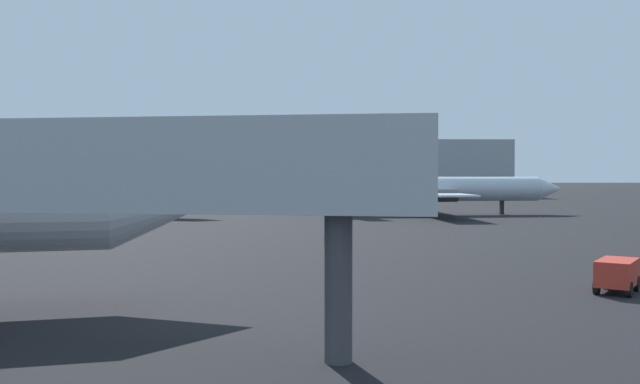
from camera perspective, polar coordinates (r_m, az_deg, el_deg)
airplane_far_left at (r=77.20m, az=9.69°, el=0.23°), size 28.75×23.01×8.01m
airplane_far_right at (r=76.54m, az=-16.51°, el=0.30°), size 22.53×16.40×7.77m
jet_bridge at (r=19.42m, az=-21.47°, el=1.65°), size 18.36×5.75×6.30m
baggage_cart at (r=29.52m, az=23.49°, el=-6.23°), size 2.46×2.71×1.30m
terminal_building at (r=140.66m, az=-1.36°, el=1.98°), size 80.77×21.48×11.09m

